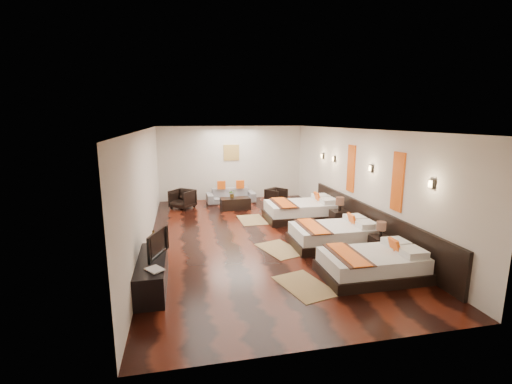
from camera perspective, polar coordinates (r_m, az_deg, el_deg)
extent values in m
cube|color=black|center=(9.44, 0.25, -7.20)|extent=(5.50, 9.50, 0.01)
cube|color=white|center=(8.94, 0.27, 10.05)|extent=(5.50, 9.50, 0.01)
cube|color=silver|center=(13.71, -3.97, 4.69)|extent=(5.50, 0.01, 2.80)
cube|color=silver|center=(8.93, -17.26, 0.48)|extent=(0.01, 9.50, 2.80)
cube|color=silver|center=(10.03, 15.81, 1.73)|extent=(0.01, 9.50, 2.80)
cube|color=black|center=(9.53, 17.51, -4.73)|extent=(0.08, 6.60, 0.90)
cube|color=black|center=(7.49, 18.01, -12.09)|extent=(1.98, 1.22, 0.21)
cube|color=white|center=(7.40, 18.13, -10.35)|extent=(1.88, 1.13, 0.28)
cube|color=#F75E11|center=(7.55, 21.38, -8.08)|extent=(0.15, 0.30, 0.30)
cube|color=#38190F|center=(7.11, 14.54, -9.75)|extent=(0.52, 1.24, 0.02)
cube|color=#F75E11|center=(7.10, 14.54, -9.64)|extent=(0.36, 1.24, 0.02)
cube|color=black|center=(8.99, 12.23, -7.73)|extent=(2.04, 1.26, 0.21)
cube|color=white|center=(8.91, 12.30, -6.20)|extent=(1.94, 1.17, 0.29)
cube|color=#F75E11|center=(9.04, 15.19, -4.34)|extent=(0.15, 0.31, 0.31)
cube|color=#38190F|center=(8.66, 9.11, -5.51)|extent=(0.53, 1.28, 0.02)
cube|color=#F75E11|center=(8.66, 9.11, -5.42)|extent=(0.37, 1.28, 0.02)
cube|color=black|center=(11.08, 7.25, -3.81)|extent=(2.19, 1.36, 0.23)
cube|color=white|center=(11.01, 7.29, -2.45)|extent=(2.09, 1.25, 0.31)
cube|color=#F75E11|center=(11.13, 9.86, -0.89)|extent=(0.16, 0.33, 0.34)
cube|color=#38190F|center=(10.80, 4.43, -1.76)|extent=(0.57, 1.38, 0.02)
cube|color=#F75E11|center=(10.80, 4.43, -1.67)|extent=(0.40, 1.38, 0.02)
cube|color=black|center=(8.62, 19.27, -8.17)|extent=(0.40, 0.40, 0.44)
cylinder|color=black|center=(8.52, 19.41, -6.20)|extent=(0.07, 0.07, 0.18)
cylinder|color=#3F2619|center=(8.48, 19.48, -5.17)|extent=(0.21, 0.21, 0.20)
cube|color=black|center=(10.40, 13.21, -4.28)|extent=(0.45, 0.45, 0.50)
cylinder|color=black|center=(10.32, 13.30, -2.41)|extent=(0.08, 0.08, 0.20)
cylinder|color=#3F2619|center=(10.27, 13.34, -1.43)|extent=(0.24, 0.24, 0.22)
cube|color=#9E7F50|center=(6.88, 7.78, -14.70)|extent=(1.03, 1.35, 0.01)
cube|color=#9E7F50|center=(8.57, 3.88, -9.17)|extent=(1.08, 1.37, 0.01)
cube|color=#9E7F50|center=(10.95, -0.66, -4.50)|extent=(0.79, 1.23, 0.01)
cube|color=black|center=(6.94, -16.34, -12.38)|extent=(0.50, 1.80, 0.55)
imported|color=black|center=(6.89, -16.07, -7.93)|extent=(0.40, 0.81, 0.48)
imported|color=black|center=(6.28, -16.88, -12.16)|extent=(0.37, 0.39, 0.03)
imported|color=brown|center=(7.48, -16.12, -7.09)|extent=(0.30, 0.30, 0.31)
imported|color=gray|center=(13.23, -4.05, -0.57)|extent=(1.81, 0.75, 0.52)
imported|color=black|center=(12.55, -11.73, -1.12)|extent=(1.01, 1.01, 0.66)
imported|color=black|center=(12.92, 3.27, -0.71)|extent=(0.89, 0.89, 0.59)
cube|color=black|center=(12.23, -3.36, -1.86)|extent=(1.03, 0.55, 0.40)
imported|color=#2C6321|center=(12.17, -3.85, -0.28)|extent=(0.31, 0.29, 0.29)
cube|color=#D86014|center=(8.36, 21.82, 1.53)|extent=(0.04, 0.40, 1.30)
cube|color=#D86014|center=(10.24, 15.03, 3.67)|extent=(0.04, 0.40, 1.30)
cube|color=black|center=(7.45, 26.43, 1.18)|extent=(0.06, 0.12, 0.18)
cube|color=#FFD18C|center=(7.43, 26.25, 1.18)|extent=(0.02, 0.10, 0.14)
cube|color=black|center=(9.25, 18.03, 3.63)|extent=(0.06, 0.12, 0.18)
cube|color=#FFD18C|center=(9.24, 17.87, 3.63)|extent=(0.02, 0.10, 0.14)
cube|color=black|center=(11.19, 12.44, 5.21)|extent=(0.06, 0.12, 0.18)
cube|color=#FFD18C|center=(11.18, 12.30, 5.21)|extent=(0.02, 0.10, 0.14)
cube|color=black|center=(12.02, 10.67, 5.70)|extent=(0.06, 0.12, 0.18)
cube|color=#FFD18C|center=(12.00, 10.54, 5.70)|extent=(0.02, 0.10, 0.14)
cube|color=#AD873F|center=(13.65, -3.98, 6.35)|extent=(0.60, 0.04, 0.60)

